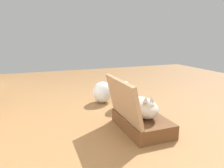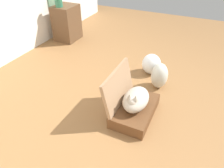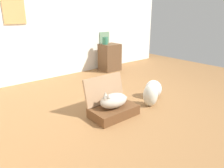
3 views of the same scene
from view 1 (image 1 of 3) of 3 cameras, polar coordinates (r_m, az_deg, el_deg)
The scene contains 6 objects.
ground_plane at distance 2.46m, azimuth 1.04°, elevation -10.07°, with size 7.68×7.68×0.00m, color olive.
suitcase_base at distance 2.26m, azimuth 8.16°, elevation -10.41°, with size 0.68×0.42×0.14m, color brown.
suitcase_lid at distance 2.07m, azimuth 3.00°, elevation -4.25°, with size 0.68×0.42×0.04m, color #9B7756.
cat at distance 2.19m, azimuth 8.42°, elevation -6.24°, with size 0.52×0.28×0.25m.
plastic_bag_white at distance 2.84m, azimuth 3.35°, elevation -2.88°, with size 0.25×0.23×0.37m, color silver.
plastic_bag_clear at distance 3.07m, azimuth -2.59°, elevation -2.25°, with size 0.28×0.29×0.31m, color silver.
Camera 1 is at (-2.10, 0.84, 0.97)m, focal length 33.49 mm.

